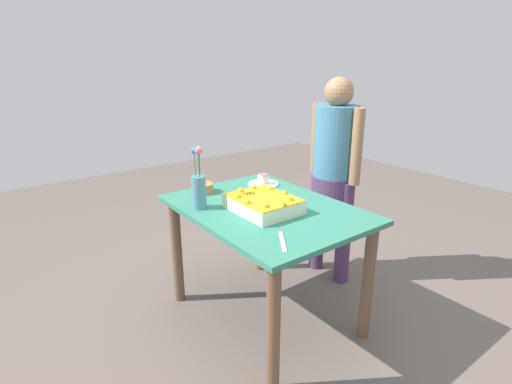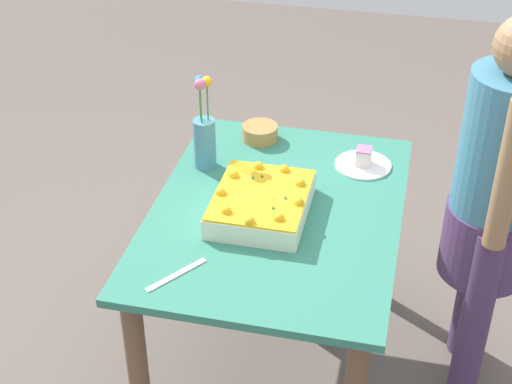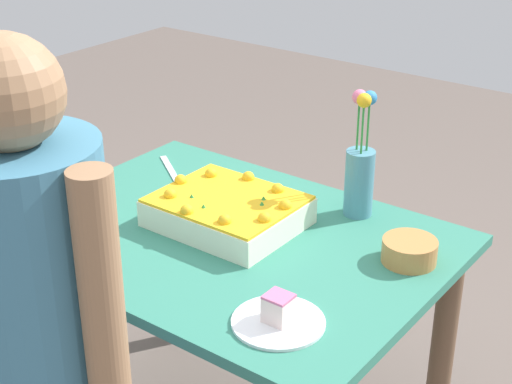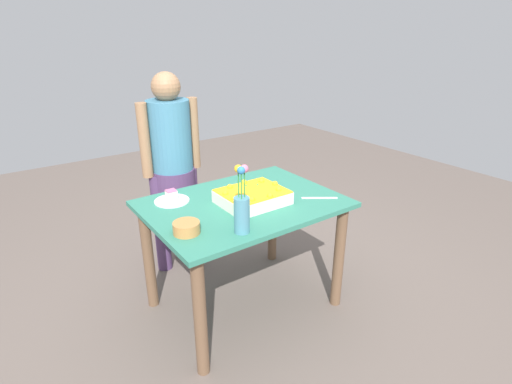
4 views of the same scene
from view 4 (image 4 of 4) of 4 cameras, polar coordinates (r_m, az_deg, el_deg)
The scene contains 8 objects.
ground_plane at distance 2.86m, azimuth -1.65°, elevation -15.59°, with size 8.00×8.00×0.00m, color #665951.
dining_table at distance 2.52m, azimuth -1.81°, elevation -4.28°, with size 1.17×0.86×0.76m.
sheet_cake at distance 2.43m, azimuth -0.51°, elevation -0.64°, with size 0.39×0.32×0.11m.
serving_plate_with_slice at distance 2.51m, azimuth -11.95°, elevation -0.94°, with size 0.21×0.21×0.07m.
cake_knife at distance 2.54m, azimuth 9.05°, elevation -0.84°, with size 0.23×0.02×0.00m, color silver.
flower_vase at distance 2.05m, azimuth -2.05°, elevation -2.45°, with size 0.08×0.08×0.37m.
fruit_bowl at distance 2.11m, azimuth -9.91°, elevation -5.05°, with size 0.14×0.14×0.06m, color #BB7D41.
person_standing at distance 2.98m, azimuth -11.89°, elevation 4.23°, with size 0.45×0.31×1.49m.
Camera 4 is at (-1.24, -1.88, 1.76)m, focal length 28.00 mm.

